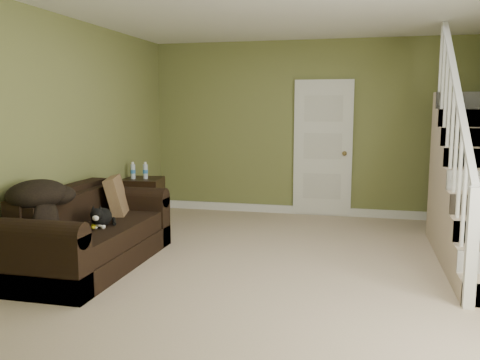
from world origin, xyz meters
The scene contains 14 objects.
floor centered at (0.00, 0.00, 0.00)m, with size 5.00×5.50×0.01m, color tan.
ceiling centered at (0.00, 0.00, 2.60)m, with size 5.00×5.50×0.01m, color white.
wall_back centered at (0.00, 2.75, 1.30)m, with size 5.00×0.04×2.60m, color olive.
wall_front centered at (0.00, -2.75, 1.30)m, with size 5.00×0.04×2.60m, color olive.
wall_left centered at (-2.50, 0.00, 1.30)m, with size 0.04×5.50×2.60m, color olive.
baseboard_back centered at (0.00, 2.72, 0.06)m, with size 5.00×0.04×0.12m, color white.
baseboard_left centered at (-2.47, 0.00, 0.06)m, with size 0.04×5.50×0.12m, color white.
door centered at (0.10, 2.71, 1.01)m, with size 0.86×0.12×2.02m.
sofa centered at (-2.01, -0.35, 0.31)m, with size 0.88×2.03×0.80m.
side_table centered at (-2.27, 1.48, 0.33)m, with size 0.62×0.62×0.88m.
cat centered at (-1.86, -0.40, 0.53)m, with size 0.31×0.51×0.25m.
banana centered at (-1.89, -0.48, 0.46)m, with size 0.05×0.18×0.05m, color yellow.
throw_pillow centered at (-2.00, 0.25, 0.61)m, with size 0.12×0.48×0.48m, color #4C311E.
throw_blanket centered at (-2.24, -0.86, 0.83)m, with size 0.48×0.64×0.26m, color black.
Camera 1 is at (0.66, -4.90, 1.63)m, focal length 38.00 mm.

